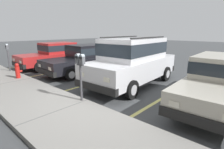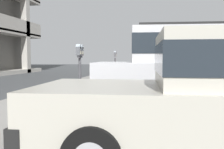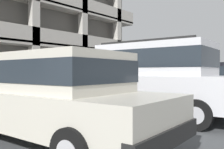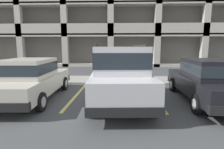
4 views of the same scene
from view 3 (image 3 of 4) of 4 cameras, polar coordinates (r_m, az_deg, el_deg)
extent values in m
cube|color=#444749|center=(8.36, -6.14, -8.19)|extent=(80.00, 80.00, 0.10)
cube|color=gray|center=(9.31, -11.80, -6.62)|extent=(40.00, 2.20, 0.12)
cube|color=#606060|center=(9.30, -11.81, -6.24)|extent=(0.03, 2.16, 0.00)
cube|color=#606060|center=(12.21, 3.01, -4.59)|extent=(0.03, 2.16, 0.00)
cube|color=#606060|center=(15.60, 11.74, -3.47)|extent=(0.03, 2.16, 0.00)
cube|color=#DBD16B|center=(6.28, -7.46, -10.66)|extent=(0.12, 4.80, 0.01)
cube|color=#DBD16B|center=(8.73, 7.97, -7.48)|extent=(0.12, 4.80, 0.01)
cube|color=#DBD16B|center=(11.53, 16.19, -5.52)|extent=(0.12, 4.80, 0.01)
cube|color=#DBD16B|center=(14.48, 21.11, -4.29)|extent=(0.12, 4.80, 0.01)
cube|color=silver|center=(6.91, 9.47, -3.55)|extent=(2.10, 4.79, 0.80)
cube|color=silver|center=(6.87, 9.86, 3.27)|extent=(1.78, 3.00, 0.84)
cube|color=#232B33|center=(6.87, 9.86, 3.44)|extent=(1.80, 3.02, 0.46)
cube|color=black|center=(8.22, -5.13, -4.83)|extent=(1.88, 0.26, 0.24)
cube|color=silver|center=(8.67, -2.89, -2.17)|extent=(0.24, 0.04, 0.14)
cube|color=silver|center=(7.81, -8.17, -2.48)|extent=(0.24, 0.04, 0.14)
cylinder|color=black|center=(8.44, 3.33, -5.51)|extent=(0.24, 0.67, 0.66)
cylinder|color=#B2B2B7|center=(8.44, 3.33, -5.51)|extent=(0.24, 0.37, 0.36)
cylinder|color=black|center=(7.01, -4.73, -6.77)|extent=(0.24, 0.67, 0.66)
cylinder|color=#B2B2B7|center=(7.01, -4.73, -6.77)|extent=(0.24, 0.37, 0.36)
cylinder|color=black|center=(7.30, 23.07, -6.52)|extent=(0.24, 0.67, 0.66)
cylinder|color=#B2B2B7|center=(7.30, 23.07, -6.52)|extent=(0.24, 0.37, 0.36)
cylinder|color=black|center=(5.58, 18.84, -8.71)|extent=(0.24, 0.67, 0.66)
cylinder|color=#B2B2B7|center=(5.58, 18.84, -8.71)|extent=(0.24, 0.37, 0.36)
cube|color=black|center=(7.53, 12.19, 6.54)|extent=(0.19, 2.62, 0.05)
cube|color=black|center=(6.30, 7.07, 7.71)|extent=(0.19, 2.62, 0.05)
cube|color=beige|center=(4.51, -13.66, -7.44)|extent=(1.88, 4.47, 0.60)
cube|color=beige|center=(4.24, -11.10, 0.45)|extent=(1.58, 2.04, 0.64)
cube|color=#232B33|center=(4.24, -11.10, 0.67)|extent=(1.60, 2.07, 0.35)
cube|color=black|center=(3.22, 12.42, -13.99)|extent=(1.74, 0.23, 0.24)
cube|color=silver|center=(6.61, -22.38, -4.39)|extent=(0.24, 0.04, 0.14)
cylinder|color=black|center=(6.12, -15.77, -8.15)|extent=(0.18, 0.61, 0.60)
cylinder|color=#B2B2B7|center=(6.12, -15.77, -8.15)|extent=(0.19, 0.34, 0.33)
cylinder|color=black|center=(4.32, 7.26, -11.83)|extent=(0.18, 0.61, 0.60)
cylinder|color=#B2B2B7|center=(4.32, 7.26, -11.83)|extent=(0.19, 0.34, 0.33)
cube|color=black|center=(9.83, 18.25, -3.09)|extent=(1.90, 4.47, 0.60)
cube|color=black|center=(9.69, 19.89, 0.52)|extent=(1.59, 2.05, 0.64)
cube|color=#232B33|center=(9.69, 19.89, 0.61)|extent=(1.61, 2.07, 0.35)
cube|color=black|center=(10.88, 7.75, -3.66)|extent=(1.74, 0.24, 0.24)
cube|color=silver|center=(11.34, 9.05, -2.28)|extent=(0.24, 0.04, 0.14)
cube|color=silver|center=(10.47, 5.91, -2.51)|extent=(0.24, 0.04, 0.14)
cylinder|color=black|center=(11.19, 13.55, -4.17)|extent=(0.19, 0.61, 0.60)
cylinder|color=#B2B2B7|center=(11.19, 13.55, -4.17)|extent=(0.20, 0.34, 0.33)
cylinder|color=black|center=(9.76, 8.88, -4.86)|extent=(0.19, 0.61, 0.60)
cylinder|color=#B2B2B7|center=(9.76, 8.88, -4.86)|extent=(0.20, 0.34, 0.33)
cube|color=red|center=(12.54, 22.08, -2.31)|extent=(1.82, 4.44, 0.60)
cube|color=red|center=(12.43, 23.40, 0.52)|extent=(1.55, 2.02, 0.64)
cube|color=#232B33|center=(12.43, 23.40, 0.59)|extent=(1.57, 2.04, 0.35)
cube|color=black|center=(13.40, 13.28, -2.87)|extent=(1.74, 0.21, 0.24)
cube|color=silver|center=(13.88, 14.11, -1.76)|extent=(0.24, 0.04, 0.14)
cube|color=silver|center=(12.94, 12.01, -1.92)|extent=(0.24, 0.04, 0.14)
cylinder|color=black|center=(13.82, 17.82, -3.27)|extent=(0.18, 0.60, 0.60)
cylinder|color=#B2B2B7|center=(13.82, 17.82, -3.27)|extent=(0.19, 0.33, 0.33)
cylinder|color=black|center=(12.31, 14.78, -3.74)|extent=(0.18, 0.60, 0.60)
cylinder|color=#B2B2B7|center=(12.31, 14.78, -3.74)|extent=(0.19, 0.33, 0.33)
cylinder|color=#47474C|center=(8.61, -7.28, -3.04)|extent=(0.07, 0.07, 1.12)
cube|color=#47474C|center=(8.59, -7.29, 0.90)|extent=(0.28, 0.06, 0.06)
cube|color=#515459|center=(8.52, -7.77, 1.84)|extent=(0.15, 0.11, 0.22)
cylinder|color=#8C99A3|center=(8.53, -7.78, 2.58)|extent=(0.15, 0.11, 0.15)
cube|color=#B7B293|center=(8.48, -7.50, 1.59)|extent=(0.08, 0.01, 0.08)
cube|color=#515459|center=(8.66, -6.81, 1.82)|extent=(0.15, 0.11, 0.22)
cylinder|color=#8C99A3|center=(8.66, -6.81, 2.55)|extent=(0.15, 0.11, 0.15)
cube|color=#B7B293|center=(8.62, -6.53, 1.57)|extent=(0.08, 0.01, 0.08)
cylinder|color=#47474C|center=(13.75, 12.18, -1.68)|extent=(0.07, 0.07, 1.12)
cube|color=#515459|center=(13.74, 12.19, 1.37)|extent=(0.15, 0.11, 0.22)
cylinder|color=#9EA8B2|center=(13.74, 12.19, 1.83)|extent=(0.15, 0.11, 0.15)
cube|color=#B7B293|center=(13.71, 12.41, 1.21)|extent=(0.08, 0.01, 0.08)
cube|color=#B7B2A8|center=(24.77, 1.25, 15.28)|extent=(0.60, 0.50, 15.00)
cylinder|color=red|center=(12.22, 6.83, -3.31)|extent=(0.20, 0.20, 0.55)
sphere|color=red|center=(12.20, 6.83, -1.74)|extent=(0.18, 0.18, 0.18)
cylinder|color=red|center=(12.14, 7.43, -3.20)|extent=(0.08, 0.10, 0.08)
cylinder|color=red|center=(12.35, 7.21, -3.14)|extent=(0.10, 0.07, 0.07)
camera|label=1|loc=(9.63, -40.52, 6.56)|focal=28.00mm
camera|label=2|loc=(4.34, -56.89, 0.49)|focal=40.00mm
camera|label=4|loc=(6.63, 64.73, 6.57)|focal=28.00mm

